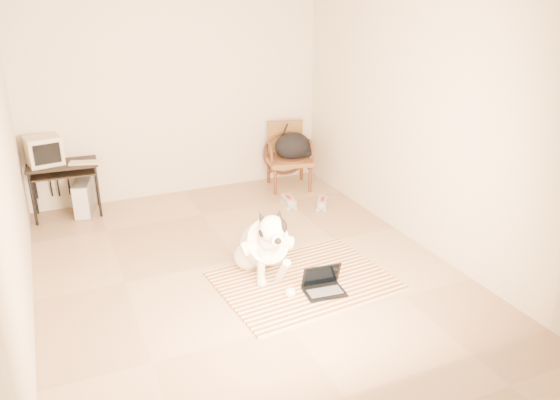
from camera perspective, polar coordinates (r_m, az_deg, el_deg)
floor at (r=5.83m, az=-4.46°, el=-6.25°), size 4.50×4.50×0.00m
wall_back at (r=7.45m, az=-10.70°, el=10.72°), size 4.50×0.00×4.50m
wall_front at (r=3.40m, az=7.72°, el=-2.53°), size 4.50×0.00×4.50m
wall_left at (r=5.08m, az=-26.73°, el=3.57°), size 0.00×4.50×4.50m
wall_right at (r=6.25m, az=12.89°, el=8.45°), size 0.00×4.50×4.50m
rug at (r=5.42m, az=2.53°, el=-8.42°), size 1.74×1.39×0.02m
dog at (r=5.39m, az=-1.64°, el=-4.78°), size 0.54×1.15×0.82m
laptop at (r=5.22m, az=4.53°, el=-8.86°), size 0.40×0.31×0.26m
computer_desk at (r=7.19m, az=-21.74°, el=2.82°), size 0.84×0.50×0.68m
crt_monitor at (r=7.17m, az=-23.48°, el=4.78°), size 0.45×0.43×0.34m
desk_keyboard at (r=7.06m, az=-19.64°, el=3.71°), size 0.40×0.23×0.03m
pc_tower at (r=7.29m, az=-19.87°, el=0.20°), size 0.29×0.49×0.43m
rattan_chair at (r=7.74m, az=0.85°, el=4.67°), size 0.70×0.69×0.91m
backpack at (r=7.65m, az=1.53°, el=5.55°), size 0.56×0.43×0.38m
sneaker_left at (r=7.17m, az=0.90°, el=-0.19°), size 0.17×0.33×0.11m
sneaker_right at (r=7.14m, az=4.44°, el=-0.38°), size 0.26×0.32×0.10m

